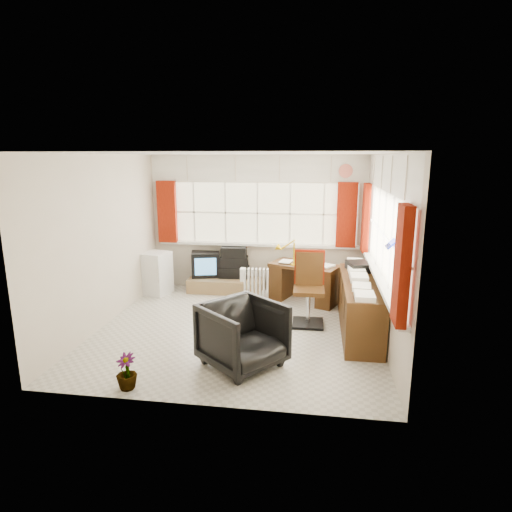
{
  "coord_description": "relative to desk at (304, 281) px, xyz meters",
  "views": [
    {
      "loc": [
        1.1,
        -5.75,
        2.45
      ],
      "look_at": [
        0.18,
        0.55,
        0.98
      ],
      "focal_mm": 30.0,
      "sensor_mm": 36.0,
      "label": 1
    }
  ],
  "objects": [
    {
      "name": "spray_bottle_b",
      "position": [
        -0.79,
        -0.65,
        -0.27
      ],
      "size": [
        0.09,
        0.1,
        0.19
      ],
      "primitive_type": "imported",
      "rotation": [
        0.0,
        0.0,
        -0.08
      ],
      "color": "#84C5B4",
      "rests_on": "ground"
    },
    {
      "name": "curtains",
      "position": [
        0.02,
        -0.46,
        1.09
      ],
      "size": [
        3.83,
        3.83,
        1.15
      ],
      "color": "maroon",
      "rests_on": "room_walls"
    },
    {
      "name": "radiator",
      "position": [
        -0.8,
        -0.31,
        -0.11
      ],
      "size": [
        0.43,
        0.2,
        0.64
      ],
      "color": "white",
      "rests_on": "ground"
    },
    {
      "name": "desk",
      "position": [
        0.0,
        0.0,
        0.0
      ],
      "size": [
        1.28,
        0.97,
        0.7
      ],
      "color": "#4F2C12",
      "rests_on": "ground"
    },
    {
      "name": "overhead_cabinets",
      "position": [
        0.08,
        -0.41,
        1.88
      ],
      "size": [
        3.98,
        3.98,
        0.48
      ],
      "color": "white",
      "rests_on": "room_walls"
    },
    {
      "name": "tv_bench",
      "position": [
        -1.45,
        0.33,
        -0.24
      ],
      "size": [
        1.4,
        0.5,
        0.25
      ],
      "primitive_type": "cube",
      "color": "#9F834F",
      "rests_on": "ground"
    },
    {
      "name": "mini_fridge",
      "position": [
        -2.7,
        0.05,
        0.02
      ],
      "size": [
        0.55,
        0.56,
        0.77
      ],
      "color": "white",
      "rests_on": "ground"
    },
    {
      "name": "flower_vase",
      "position": [
        -1.79,
        -3.19,
        -0.17
      ],
      "size": [
        0.28,
        0.28,
        0.4
      ],
      "primitive_type": "imported",
      "rotation": [
        0.0,
        0.0,
        -0.32
      ],
      "color": "black",
      "rests_on": "ground"
    },
    {
      "name": "credenza",
      "position": [
        0.83,
        -1.19,
        0.03
      ],
      "size": [
        0.5,
        2.0,
        0.85
      ],
      "color": "#4F2C12",
      "rests_on": "ground"
    },
    {
      "name": "file_tray",
      "position": [
        0.84,
        -0.62,
        0.45
      ],
      "size": [
        0.4,
        0.46,
        0.13
      ],
      "primitive_type": "cube",
      "rotation": [
        0.0,
        0.0,
        0.26
      ],
      "color": "black",
      "rests_on": "credenza"
    },
    {
      "name": "crt_tv",
      "position": [
        -1.88,
        0.5,
        0.12
      ],
      "size": [
        0.62,
        0.59,
        0.47
      ],
      "color": "black",
      "rests_on": "tv_bench"
    },
    {
      "name": "room_walls",
      "position": [
        -0.9,
        -1.39,
        1.13
      ],
      "size": [
        4.0,
        4.0,
        4.0
      ],
      "color": "beige",
      "rests_on": "ground"
    },
    {
      "name": "ground",
      "position": [
        -0.9,
        -1.39,
        -0.37
      ],
      "size": [
        4.0,
        4.0,
        0.0
      ],
      "primitive_type": "plane",
      "color": "beige",
      "rests_on": "ground"
    },
    {
      "name": "hifi_stack",
      "position": [
        -1.33,
        0.49,
        0.15
      ],
      "size": [
        0.58,
        0.39,
        0.58
      ],
      "color": "black",
      "rests_on": "tv_bench"
    },
    {
      "name": "desk_lamp",
      "position": [
        -0.18,
        -0.09,
        0.6
      ],
      "size": [
        0.17,
        0.14,
        0.43
      ],
      "color": "#DAB509",
      "rests_on": "desk"
    },
    {
      "name": "window_back",
      "position": [
        -0.9,
        0.56,
        0.58
      ],
      "size": [
        3.7,
        0.12,
        3.6
      ],
      "color": "beige",
      "rests_on": "room_walls"
    },
    {
      "name": "spray_bottle_a",
      "position": [
        -0.69,
        -0.11,
        -0.24
      ],
      "size": [
        0.11,
        0.11,
        0.26
      ],
      "primitive_type": "imported",
      "rotation": [
        0.0,
        0.0,
        -0.06
      ],
      "color": "white",
      "rests_on": "ground"
    },
    {
      "name": "office_chair",
      "position": [
        -0.64,
        -2.48,
        0.02
      ],
      "size": [
        1.2,
        1.2,
        0.78
      ],
      "primitive_type": "imported",
      "rotation": [
        0.0,
        0.0,
        0.86
      ],
      "color": "black",
      "rests_on": "ground"
    },
    {
      "name": "task_chair",
      "position": [
        0.1,
        -0.96,
        0.22
      ],
      "size": [
        0.47,
        0.49,
        1.1
      ],
      "color": "black",
      "rests_on": "ground"
    },
    {
      "name": "window_right",
      "position": [
        1.04,
        -1.39,
        0.58
      ],
      "size": [
        0.12,
        3.7,
        3.6
      ],
      "color": "beige",
      "rests_on": "room_walls"
    }
  ]
}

